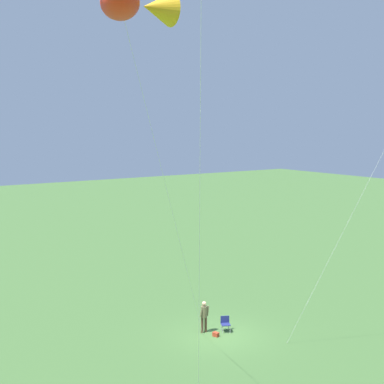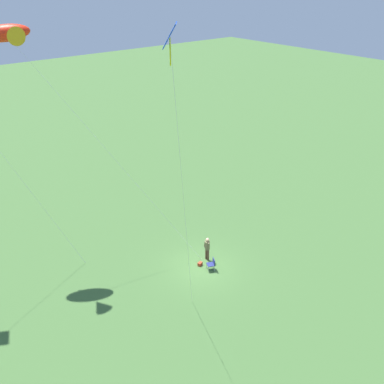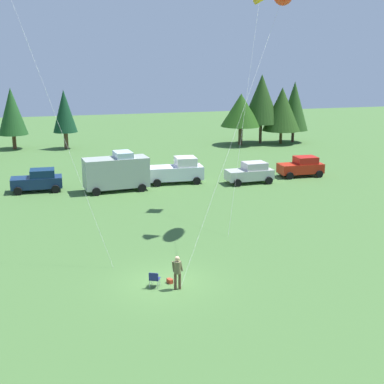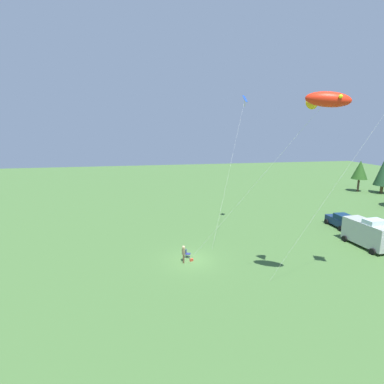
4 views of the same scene
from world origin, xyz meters
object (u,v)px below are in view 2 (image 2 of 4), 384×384
at_px(person_kite_flyer, 207,247).
at_px(kite_diamond_blue, 172,63).
at_px(folding_chair, 212,263).
at_px(backpack_on_grass, 200,264).
at_px(kite_large_fish, 7,34).

height_order(person_kite_flyer, kite_diamond_blue, kite_diamond_blue).
relative_size(folding_chair, backpack_on_grass, 2.56).
bearing_deg(backpack_on_grass, kite_large_fish, 40.08).
bearing_deg(folding_chair, kite_large_fish, -24.91).
height_order(folding_chair, kite_large_fish, kite_large_fish).
height_order(backpack_on_grass, kite_diamond_blue, kite_diamond_blue).
relative_size(backpack_on_grass, kite_large_fish, 0.02).
height_order(folding_chair, backpack_on_grass, folding_chair).
distance_m(backpack_on_grass, kite_diamond_blue, 18.57).
xyz_separation_m(person_kite_flyer, backpack_on_grass, (-0.20, 0.81, -0.91)).
relative_size(person_kite_flyer, folding_chair, 2.12).
bearing_deg(kite_large_fish, kite_diamond_blue, 179.15).
distance_m(folding_chair, kite_diamond_blue, 18.06).
xyz_separation_m(person_kite_flyer, kite_large_fish, (8.50, 8.14, 13.73)).
distance_m(person_kite_flyer, kite_large_fish, 18.08).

